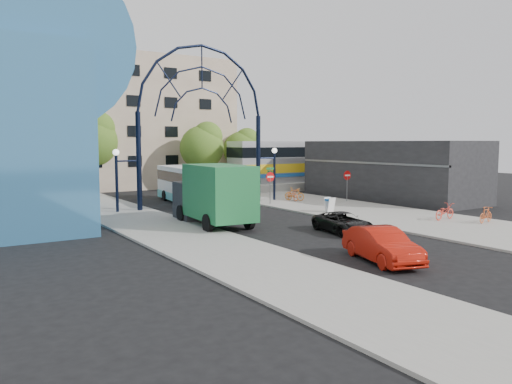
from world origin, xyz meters
TOP-DOWN VIEW (x-y plane):
  - ground at (0.00, 0.00)m, footprint 120.00×120.00m
  - sidewalk_east at (8.00, 4.00)m, footprint 8.00×56.00m
  - plaza_west at (-6.50, 6.00)m, footprint 5.00×50.00m
  - gateway_arch at (0.00, 14.00)m, footprint 13.64×0.44m
  - stop_sign at (4.80, 12.00)m, footprint 0.80×0.07m
  - do_not_enter_sign at (11.00, 10.00)m, footprint 0.76×0.07m
  - street_name_sign at (5.20, 12.60)m, footprint 0.70×0.70m
  - sandwich_board at (5.60, 5.98)m, footprint 0.55×0.61m
  - commercial_block_east at (16.00, 10.00)m, footprint 6.00×16.00m
  - apartment_block at (2.00, 34.97)m, footprint 20.00×12.10m
  - train_platform at (20.00, 22.00)m, footprint 32.00×5.00m
  - train_car at (20.00, 22.00)m, footprint 25.10×3.05m
  - tree_north_a at (6.12, 25.93)m, footprint 4.48×4.48m
  - tree_north_b at (-3.88, 29.93)m, footprint 5.12×5.12m
  - tree_north_c at (12.12, 27.93)m, footprint 4.16×4.16m
  - city_bus at (-0.09, 16.06)m, footprint 3.40×10.73m
  - green_truck at (-3.42, 6.06)m, footprint 3.25×7.32m
  - black_suv at (1.27, -0.01)m, footprint 2.47×4.26m
  - red_sedan at (-1.94, -5.75)m, footprint 2.66×4.53m
  - bike_near_a at (7.53, 12.86)m, footprint 0.66×1.81m
  - bike_near_b at (7.68, 12.67)m, footprint 1.27×1.78m
  - bike_far_a at (9.26, -0.49)m, footprint 1.96×0.83m
  - bike_far_b at (10.27, -2.60)m, footprint 1.65×0.70m

SIDE VIEW (x-z plane):
  - ground at x=0.00m, z-range 0.00..0.00m
  - sidewalk_east at x=8.00m, z-range 0.00..0.12m
  - plaza_west at x=-6.50m, z-range 0.00..0.12m
  - train_platform at x=20.00m, z-range 0.00..0.80m
  - black_suv at x=1.27m, z-range 0.00..1.12m
  - bike_near_a at x=7.53m, z-range 0.12..1.06m
  - bike_far_b at x=10.27m, z-range 0.12..1.08m
  - bike_far_a at x=9.26m, z-range 0.12..1.12m
  - bike_near_b at x=7.68m, z-range 0.12..1.17m
  - red_sedan at x=-1.94m, z-range 0.00..1.41m
  - sandwich_board at x=5.60m, z-range 0.25..1.24m
  - city_bus at x=-0.09m, z-range 0.07..2.97m
  - green_truck at x=-3.42m, z-range 0.00..3.59m
  - do_not_enter_sign at x=11.00m, z-range 0.74..3.22m
  - stop_sign at x=4.80m, z-range 0.74..3.24m
  - street_name_sign at x=5.20m, z-range 0.73..3.53m
  - commercial_block_east at x=16.00m, z-range 0.00..5.00m
  - train_car at x=20.00m, z-range 0.80..5.00m
  - tree_north_c at x=12.12m, z-range 1.03..7.53m
  - tree_north_a at x=6.12m, z-range 1.11..8.11m
  - tree_north_b at x=-3.88m, z-range 1.27..9.27m
  - apartment_block at x=2.00m, z-range 0.00..14.00m
  - gateway_arch at x=0.00m, z-range 2.51..14.61m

